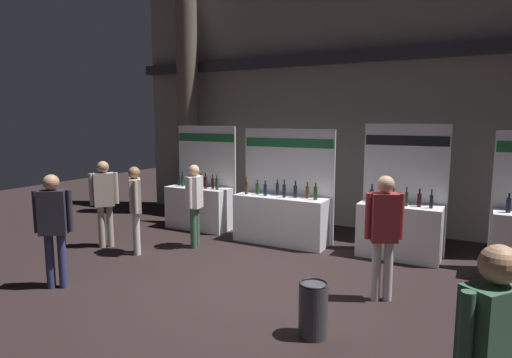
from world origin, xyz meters
TOP-DOWN VIEW (x-y plane):
  - ground_plane at (0.00, 0.00)m, footprint 24.00×24.00m
  - hall_colonnade at (0.00, 4.26)m, footprint 11.16×1.08m
  - exhibitor_booth_0 at (-2.77, 2.52)m, footprint 1.56×0.66m
  - exhibitor_booth_1 at (-0.63, 2.35)m, footprint 1.99×0.66m
  - exhibitor_booth_2 at (1.64, 2.52)m, footprint 1.50×0.66m
  - trash_bin at (1.29, -0.94)m, footprint 0.34×0.34m
  - visitor_0 at (3.04, -2.56)m, footprint 0.42×0.48m
  - visitor_1 at (-2.70, 0.41)m, footprint 0.42×0.41m
  - visitor_2 at (-2.57, -1.38)m, footprint 0.46×0.41m
  - visitor_3 at (-1.99, 1.26)m, footprint 0.29×0.47m
  - visitor_4 at (1.77, 0.45)m, footprint 0.48×0.36m
  - visitor_6 at (-3.54, 0.44)m, footprint 0.40×0.43m

SIDE VIEW (x-z plane):
  - ground_plane at x=0.00m, z-range 0.00..0.00m
  - trash_bin at x=1.29m, z-range 0.00..0.65m
  - exhibitor_booth_1 at x=-0.63m, z-range -0.56..1.73m
  - exhibitor_booth_0 at x=-2.77m, z-range -0.58..1.75m
  - exhibitor_booth_2 at x=1.64m, z-range -0.60..1.80m
  - visitor_3 at x=-1.99m, z-range 0.14..1.76m
  - visitor_1 at x=-2.70m, z-range 0.14..1.77m
  - visitor_6 at x=-3.54m, z-range 0.15..1.85m
  - visitor_2 at x=-2.57m, z-range 0.16..1.87m
  - visitor_4 at x=1.77m, z-range 0.17..1.91m
  - visitor_0 at x=3.04m, z-range 0.18..1.94m
  - hall_colonnade at x=0.00m, z-range -0.06..6.90m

